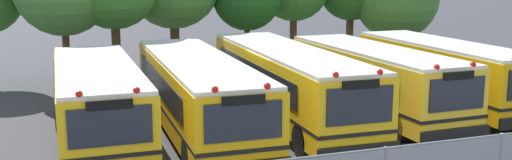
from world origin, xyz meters
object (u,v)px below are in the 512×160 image
object	(u,v)px
school_bus_1	(197,91)
school_bus_3	(374,79)
school_bus_2	(287,81)
school_bus_0	(97,99)
school_bus_4	(443,71)

from	to	relation	value
school_bus_1	school_bus_3	size ratio (longest dim) A/B	1.19
school_bus_3	school_bus_1	bearing A→B (deg)	-2.23
school_bus_2	school_bus_1	bearing A→B (deg)	6.38
school_bus_1	school_bus_2	size ratio (longest dim) A/B	0.99
school_bus_2	school_bus_3	xyz separation A→B (m)	(3.28, -0.39, -0.04)
school_bus_2	school_bus_3	world-z (taller)	school_bus_2
school_bus_0	school_bus_3	world-z (taller)	school_bus_3
school_bus_0	school_bus_1	xyz separation A→B (m)	(3.20, 0.10, 0.02)
school_bus_1	school_bus_2	bearing A→B (deg)	-173.55
school_bus_0	school_bus_3	size ratio (longest dim) A/B	1.01
school_bus_1	school_bus_4	world-z (taller)	school_bus_4
school_bus_1	school_bus_3	xyz separation A→B (m)	(6.62, -0.10, 0.02)
school_bus_2	school_bus_3	distance (m)	3.30
school_bus_3	school_bus_4	distance (m)	3.37
school_bus_0	school_bus_4	bearing A→B (deg)	-177.80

